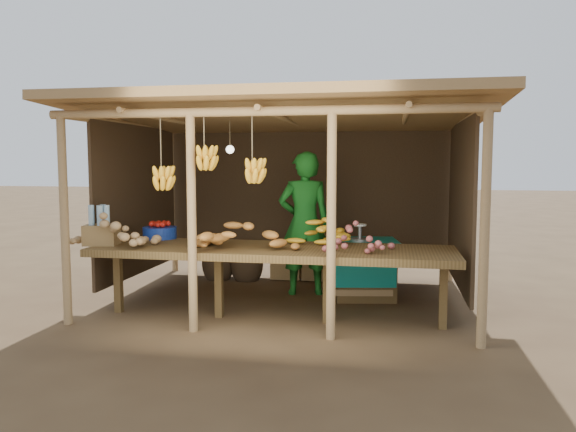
# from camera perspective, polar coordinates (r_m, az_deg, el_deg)

# --- Properties ---
(ground) EXTENTS (60.00, 60.00, 0.00)m
(ground) POSITION_cam_1_polar(r_m,az_deg,el_deg) (7.13, -0.00, -8.43)
(ground) COLOR brown
(ground) RESTS_ON ground
(stall_structure) EXTENTS (4.70, 3.50, 2.43)m
(stall_structure) POSITION_cam_1_polar(r_m,az_deg,el_deg) (6.99, -0.30, 7.19)
(stall_structure) COLOR #A68356
(stall_structure) RESTS_ON ground
(counter) EXTENTS (3.90, 1.05, 0.80)m
(counter) POSITION_cam_1_polar(r_m,az_deg,el_deg) (6.07, -1.65, -3.77)
(counter) COLOR brown
(counter) RESTS_ON ground
(potato_heap) EXTENTS (0.98, 0.64, 0.36)m
(potato_heap) POSITION_cam_1_polar(r_m,az_deg,el_deg) (6.46, -17.33, -1.28)
(potato_heap) COLOR #A17E53
(potato_heap) RESTS_ON counter
(sweet_potato_heap) EXTENTS (1.28, 0.94, 0.36)m
(sweet_potato_heap) POSITION_cam_1_polar(r_m,az_deg,el_deg) (5.93, -4.43, -1.61)
(sweet_potato_heap) COLOR #B2712D
(sweet_potato_heap) RESTS_ON counter
(onion_heap) EXTENTS (0.80, 0.62, 0.35)m
(onion_heap) POSITION_cam_1_polar(r_m,az_deg,el_deg) (5.79, 7.30, -1.88)
(onion_heap) COLOR #AB5453
(onion_heap) RESTS_ON counter
(banana_pile) EXTENTS (0.71, 0.58, 0.35)m
(banana_pile) POSITION_cam_1_polar(r_m,az_deg,el_deg) (6.32, 3.56, -1.25)
(banana_pile) COLOR yellow
(banana_pile) RESTS_ON counter
(tomato_basin) EXTENTS (0.40, 0.40, 0.21)m
(tomato_basin) POSITION_cam_1_polar(r_m,az_deg,el_deg) (6.92, -12.90, -1.53)
(tomato_basin) COLOR navy
(tomato_basin) RESTS_ON counter
(bottle_box) EXTENTS (0.40, 0.34, 0.45)m
(bottle_box) POSITION_cam_1_polar(r_m,az_deg,el_deg) (6.55, -18.43, -1.31)
(bottle_box) COLOR olive
(bottle_box) RESTS_ON counter
(vendor) EXTENTS (0.76, 0.59, 1.85)m
(vendor) POSITION_cam_1_polar(r_m,az_deg,el_deg) (7.25, 1.69, -0.77)
(vendor) COLOR #17691E
(vendor) RESTS_ON ground
(tarp_crate) EXTENTS (0.91, 0.82, 0.96)m
(tarp_crate) POSITION_cam_1_polar(r_m,az_deg,el_deg) (7.18, 7.76, -5.15)
(tarp_crate) COLOR brown
(tarp_crate) RESTS_ON ground
(carton_stack) EXTENTS (0.90, 0.35, 0.68)m
(carton_stack) POSITION_cam_1_polar(r_m,az_deg,el_deg) (8.21, 2.03, -4.42)
(carton_stack) COLOR olive
(carton_stack) RESTS_ON ground
(burlap_sacks) EXTENTS (0.91, 0.48, 0.65)m
(burlap_sacks) POSITION_cam_1_polar(r_m,az_deg,el_deg) (8.27, -5.66, -4.53)
(burlap_sacks) COLOR #42301E
(burlap_sacks) RESTS_ON ground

